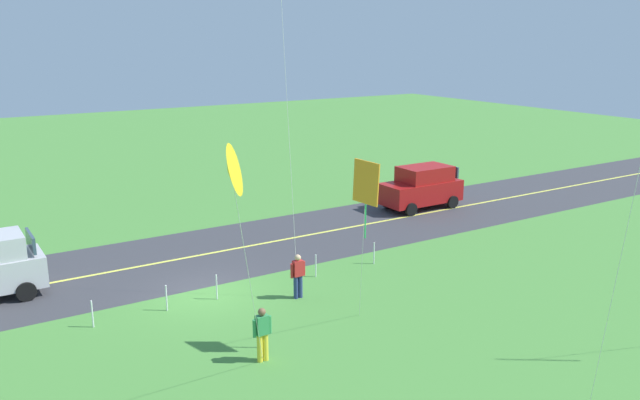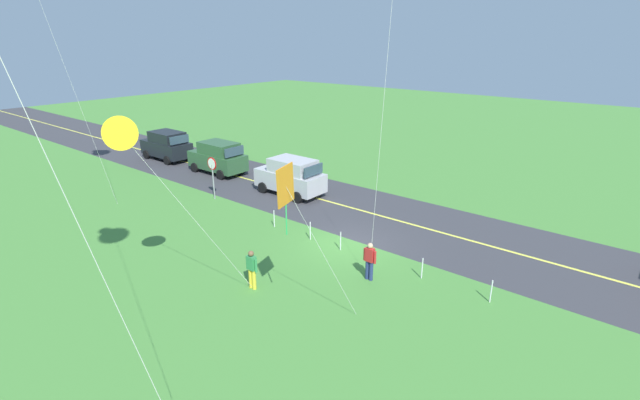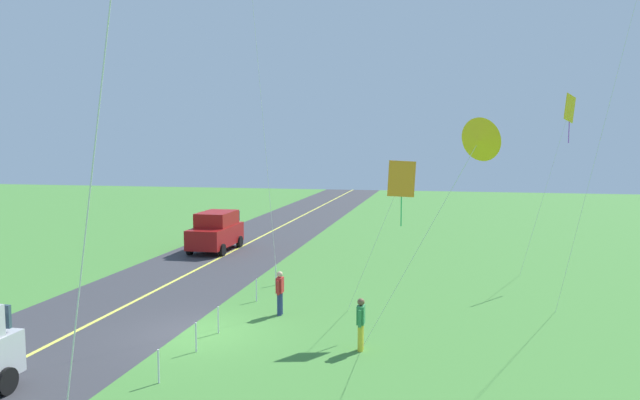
# 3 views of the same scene
# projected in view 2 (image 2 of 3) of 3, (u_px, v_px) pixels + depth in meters

# --- Properties ---
(ground_plane) EXTENTS (120.00, 120.00, 0.10)m
(ground_plane) POSITION_uv_depth(u_px,v_px,m) (347.00, 245.00, 21.08)
(ground_plane) COLOR #478438
(asphalt_road) EXTENTS (120.00, 7.00, 0.00)m
(asphalt_road) POSITION_uv_depth(u_px,v_px,m) (391.00, 219.00, 23.99)
(asphalt_road) COLOR #38383D
(asphalt_road) RESTS_ON ground
(road_centre_stripe) EXTENTS (120.00, 0.16, 0.00)m
(road_centre_stripe) POSITION_uv_depth(u_px,v_px,m) (391.00, 219.00, 23.99)
(road_centre_stripe) COLOR #E5E04C
(road_centre_stripe) RESTS_ON asphalt_road
(car_suv_foreground) EXTENTS (4.40, 2.12, 2.24)m
(car_suv_foreground) POSITION_uv_depth(u_px,v_px,m) (291.00, 176.00, 27.39)
(car_suv_foreground) COLOR #B7B7BC
(car_suv_foreground) RESTS_ON ground
(car_parked_east_near) EXTENTS (4.40, 2.12, 2.24)m
(car_parked_east_near) POSITION_uv_depth(u_px,v_px,m) (218.00, 157.00, 31.65)
(car_parked_east_near) COLOR #2D5633
(car_parked_east_near) RESTS_ON ground
(car_parked_east_far) EXTENTS (4.40, 2.12, 2.24)m
(car_parked_east_far) POSITION_uv_depth(u_px,v_px,m) (167.00, 145.00, 35.14)
(car_parked_east_far) COLOR black
(car_parked_east_far) RESTS_ON ground
(stop_sign) EXTENTS (0.76, 0.08, 2.56)m
(stop_sign) POSITION_uv_depth(u_px,v_px,m) (212.00, 170.00, 26.35)
(stop_sign) COLOR gray
(stop_sign) RESTS_ON ground
(person_adult_near) EXTENTS (0.58, 0.22, 1.60)m
(person_adult_near) POSITION_uv_depth(u_px,v_px,m) (252.00, 268.00, 17.09)
(person_adult_near) COLOR yellow
(person_adult_near) RESTS_ON ground
(person_adult_companion) EXTENTS (0.58, 0.22, 1.60)m
(person_adult_companion) POSITION_uv_depth(u_px,v_px,m) (370.00, 260.00, 17.72)
(person_adult_companion) COLOR navy
(person_adult_companion) RESTS_ON ground
(kite_red_low) EXTENTS (2.70, 3.77, 6.85)m
(kite_red_low) POSITION_uv_depth(u_px,v_px,m) (121.00, 134.00, 14.20)
(kite_red_low) COLOR silver
(kite_red_low) RESTS_ON ground
(kite_green_far) EXTENTS (1.45, 2.51, 5.64)m
(kite_green_far) POSITION_uv_depth(u_px,v_px,m) (286.00, 188.00, 13.35)
(kite_green_far) COLOR silver
(kite_green_far) RESTS_ON ground
(fence_post_0) EXTENTS (0.05, 0.05, 0.90)m
(fence_post_0) POSITION_uv_depth(u_px,v_px,m) (491.00, 291.00, 16.32)
(fence_post_0) COLOR silver
(fence_post_0) RESTS_ON ground
(fence_post_1) EXTENTS (0.05, 0.05, 0.90)m
(fence_post_1) POSITION_uv_depth(u_px,v_px,m) (422.00, 268.00, 17.94)
(fence_post_1) COLOR silver
(fence_post_1) RESTS_ON ground
(fence_post_2) EXTENTS (0.05, 0.05, 0.90)m
(fence_post_2) POSITION_uv_depth(u_px,v_px,m) (341.00, 241.00, 20.34)
(fence_post_2) COLOR silver
(fence_post_2) RESTS_ON ground
(fence_post_3) EXTENTS (0.05, 0.05, 0.90)m
(fence_post_3) POSITION_uv_depth(u_px,v_px,m) (310.00, 231.00, 21.40)
(fence_post_3) COLOR silver
(fence_post_3) RESTS_ON ground
(fence_post_4) EXTENTS (0.05, 0.05, 0.90)m
(fence_post_4) POSITION_uv_depth(u_px,v_px,m) (274.00, 219.00, 22.82)
(fence_post_4) COLOR silver
(fence_post_4) RESTS_ON ground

